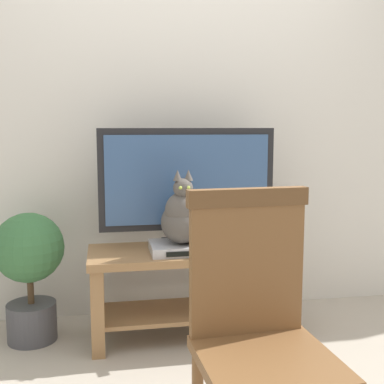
# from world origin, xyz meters

# --- Properties ---
(ground_plane) EXTENTS (12.00, 12.00, 0.00)m
(ground_plane) POSITION_xyz_m (0.00, 0.00, 0.00)
(ground_plane) COLOR #ADA393
(back_wall) EXTENTS (7.00, 0.12, 2.80)m
(back_wall) POSITION_xyz_m (0.00, 0.96, 1.40)
(back_wall) COLOR silver
(back_wall) RESTS_ON ground
(tv_stand) EXTENTS (1.16, 0.46, 0.52)m
(tv_stand) POSITION_xyz_m (0.01, 0.48, 0.36)
(tv_stand) COLOR olive
(tv_stand) RESTS_ON ground
(tv) EXTENTS (1.03, 0.20, 0.69)m
(tv) POSITION_xyz_m (0.01, 0.58, 0.89)
(tv) COLOR black
(tv) RESTS_ON tv_stand
(media_box) EXTENTS (0.35, 0.28, 0.05)m
(media_box) POSITION_xyz_m (-0.05, 0.42, 0.54)
(media_box) COLOR #BCBCC1
(media_box) RESTS_ON tv_stand
(cat) EXTENTS (0.23, 0.34, 0.42)m
(cat) POSITION_xyz_m (-0.05, 0.41, 0.72)
(cat) COLOR #514C47
(cat) RESTS_ON media_box
(wooden_chair) EXTENTS (0.44, 0.44, 1.01)m
(wooden_chair) POSITION_xyz_m (0.01, -0.76, 0.59)
(wooden_chair) COLOR brown
(wooden_chair) RESTS_ON ground
(book_stack) EXTENTS (0.24, 0.18, 0.13)m
(book_stack) POSITION_xyz_m (0.41, 0.54, 0.59)
(book_stack) COLOR #38664C
(book_stack) RESTS_ON tv_stand
(potted_plant) EXTENTS (0.39, 0.39, 0.74)m
(potted_plant) POSITION_xyz_m (-0.90, 0.58, 0.45)
(potted_plant) COLOR #47474C
(potted_plant) RESTS_ON ground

